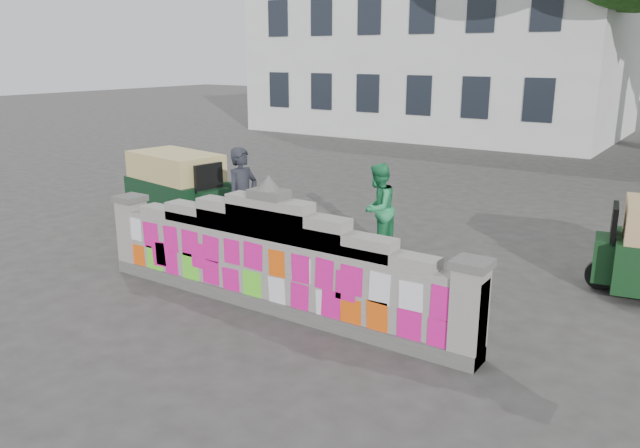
# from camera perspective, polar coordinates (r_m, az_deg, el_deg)

# --- Properties ---
(ground) EXTENTS (100.00, 100.00, 0.00)m
(ground) POSITION_cam_1_polar(r_m,az_deg,el_deg) (9.35, -4.45, -7.69)
(ground) COLOR #383533
(ground) RESTS_ON ground
(parapet_wall) EXTENTS (6.48, 0.44, 2.01)m
(parapet_wall) POSITION_cam_1_polar(r_m,az_deg,el_deg) (9.08, -4.58, -3.34)
(parapet_wall) COLOR #4C4C49
(parapet_wall) RESTS_ON ground
(building) EXTENTS (16.00, 10.00, 8.90)m
(building) POSITION_cam_1_polar(r_m,az_deg,el_deg) (31.25, 11.23, 15.73)
(building) COLOR silver
(building) RESTS_ON ground
(cyclist_bike) EXTENTS (2.10, 0.85, 1.08)m
(cyclist_bike) POSITION_cam_1_polar(r_m,az_deg,el_deg) (11.25, -6.95, -0.83)
(cyclist_bike) COLOR black
(cyclist_bike) RESTS_ON ground
(cyclist_rider) EXTENTS (0.48, 0.70, 1.83)m
(cyclist_rider) POSITION_cam_1_polar(r_m,az_deg,el_deg) (11.15, -7.01, 1.03)
(cyclist_rider) COLOR #23242B
(cyclist_rider) RESTS_ON ground
(pedestrian) EXTENTS (0.69, 0.87, 1.70)m
(pedestrian) POSITION_cam_1_polar(r_m,az_deg,el_deg) (11.71, 5.31, 1.43)
(pedestrian) COLOR #289557
(pedestrian) RESTS_ON ground
(rickshaw_left) EXTENTS (2.82, 1.64, 1.52)m
(rickshaw_left) POSITION_cam_1_polar(r_m,az_deg,el_deg) (14.36, -12.82, 3.45)
(rickshaw_left) COLOR black
(rickshaw_left) RESTS_ON ground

